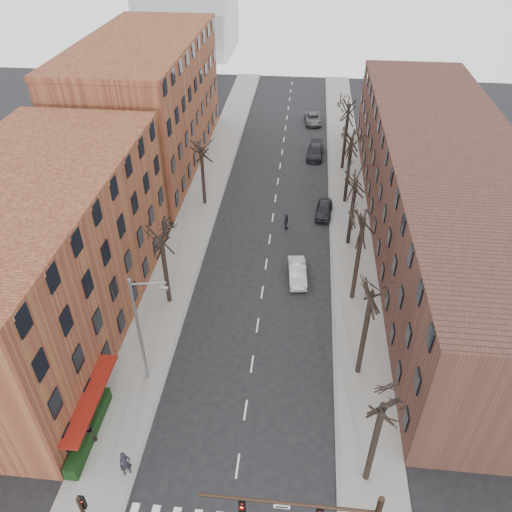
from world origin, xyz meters
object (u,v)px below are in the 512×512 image
(silver_sedan, at_px, (297,272))
(pedestrian_a, at_px, (125,464))
(parked_car_mid, at_px, (315,152))
(parked_car_near, at_px, (324,210))

(silver_sedan, bearing_deg, pedestrian_a, -121.60)
(parked_car_mid, xyz_separation_m, pedestrian_a, (-10.68, -44.20, 0.39))
(silver_sedan, distance_m, parked_car_mid, 24.92)
(parked_car_mid, relative_size, pedestrian_a, 2.57)
(parked_car_near, xyz_separation_m, pedestrian_a, (-11.70, -30.16, 0.41))
(parked_car_near, xyz_separation_m, parked_car_mid, (-1.02, 14.04, 0.02))
(parked_car_near, height_order, pedestrian_a, pedestrian_a)
(silver_sedan, distance_m, parked_car_near, 11.11)
(parked_car_mid, bearing_deg, silver_sedan, -89.03)
(silver_sedan, height_order, pedestrian_a, pedestrian_a)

